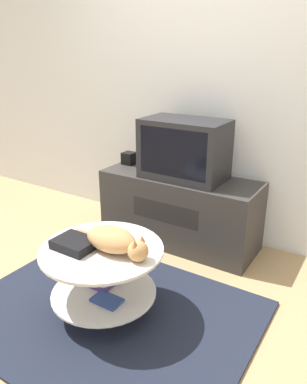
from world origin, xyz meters
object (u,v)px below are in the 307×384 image
(dvd_box, at_px, (75,244))
(speaker, at_px, (129,158))
(cat, at_px, (114,240))
(tv, at_px, (184,149))

(dvd_box, bearing_deg, speaker, 112.09)
(cat, bearing_deg, dvd_box, -153.19)
(tv, height_order, speaker, tv)
(dvd_box, distance_m, cat, 0.24)
(speaker, bearing_deg, dvd_box, -67.91)
(tv, bearing_deg, speaker, 172.35)
(cat, bearing_deg, tv, 99.71)
(dvd_box, relative_size, cat, 0.42)
(tv, distance_m, speaker, 0.64)
(tv, relative_size, cat, 1.15)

